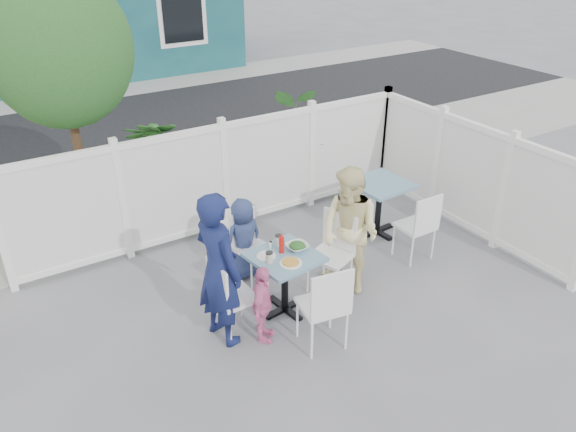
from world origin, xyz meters
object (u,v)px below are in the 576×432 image
chair_near (326,302)px  boy (244,239)px  spare_table (380,194)px  chair_back (248,241)px  woman (350,231)px  toddler (263,305)px  chair_left (228,292)px  main_table (285,268)px  chair_right (334,247)px  man (219,269)px

chair_near → boy: size_ratio=0.96×
spare_table → chair_back: chair_back is taller
spare_table → woman: (-1.18, -0.85, 0.17)m
spare_table → toddler: bearing=-155.7°
chair_left → woman: (1.62, 0.02, 0.24)m
main_table → chair_left: 0.73m
spare_table → chair_right: bearing=-150.5°
main_table → toddler: 0.57m
main_table → chair_near: size_ratio=0.78×
main_table → spare_table: 2.23m
chair_right → main_table: bearing=73.8°
main_table → spare_table: bearing=22.0°
toddler → man: bearing=92.7°
main_table → boy: size_ratio=0.74×
chair_right → woman: woman is taller
chair_right → toddler: bearing=85.4°
boy → woman: bearing=129.8°
chair_back → chair_near: 1.62m
chair_back → toddler: (-0.45, -1.15, -0.06)m
chair_near → woman: (0.87, 0.76, 0.19)m
chair_left → man: size_ratio=0.54×
chair_right → man: 1.58m
chair_back → woman: (0.90, -0.85, 0.27)m
chair_near → boy: bearing=101.8°
main_table → chair_left: bearing=-177.4°
spare_table → boy: size_ratio=0.75×
spare_table → chair_left: (-2.80, -0.87, -0.07)m
chair_back → man: (-0.80, -0.87, 0.36)m
chair_near → man: bearing=147.4°
chair_back → boy: size_ratio=0.83×
main_table → toddler: bearing=-146.3°
chair_right → man: size_ratio=0.57×
woman → boy: 1.33m
boy → chair_right: bearing=127.9°
woman → chair_back: bearing=-148.2°
spare_table → toddler: toddler is taller
spare_table → toddler: (-2.53, -1.14, -0.16)m
chair_right → woman: (0.15, -0.09, 0.21)m
chair_back → chair_right: bearing=121.5°
chair_near → man: man is taller
spare_table → man: man is taller
chair_near → man: size_ratio=0.59×
man → toddler: (0.35, -0.28, -0.41)m
chair_left → boy: bearing=141.2°
chair_near → boy: boy is taller
chair_near → chair_right: bearing=59.1°
chair_right → woman: bearing=-144.2°
chair_left → woman: bearing=88.1°
main_table → chair_near: (0.02, -0.77, 0.02)m
chair_left → chair_right: (1.47, 0.11, 0.03)m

